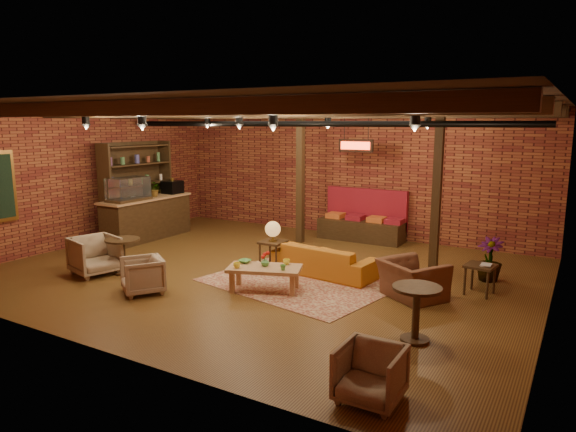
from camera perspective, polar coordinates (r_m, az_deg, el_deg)
The scene contains 28 objects.
floor at distance 10.11m, azimuth -2.85°, elevation -6.20°, with size 10.00×10.00×0.00m, color #3E230F.
ceiling at distance 9.70m, azimuth -3.02°, elevation 12.23°, with size 10.00×8.00×0.02m, color black.
wall_back at distance 13.28m, azimuth 6.60°, elevation 4.76°, with size 10.00×0.02×3.20m, color maroon.
wall_front at distance 6.84m, azimuth -21.62°, elevation -1.16°, with size 10.00×0.02×3.20m, color maroon.
wall_left at distance 13.19m, azimuth -21.47°, elevation 4.07°, with size 0.02×8.00×3.20m, color maroon.
wall_right at distance 8.21m, azimuth 27.69°, elevation 0.19°, with size 0.02×8.00×3.20m, color maroon.
ceiling_beams at distance 9.70m, azimuth -3.01°, elevation 11.52°, with size 9.80×6.40×0.22m, color black, non-canonical shape.
ceiling_pipe at distance 11.07m, azimuth 1.63°, elevation 10.20°, with size 0.12×0.12×9.60m, color black.
post_left at distance 12.30m, azimuth 1.39°, elevation 4.38°, with size 0.16×0.16×3.20m, color black.
post_right at distance 10.49m, azimuth 16.22°, elevation 2.94°, with size 0.16×0.16×3.20m, color black.
service_counter at distance 13.27m, azimuth -15.44°, elevation 0.96°, with size 0.80×2.50×1.60m, color black, non-canonical shape.
plant_counter at distance 13.28m, azimuth -14.61°, elevation 2.84°, with size 0.35×0.39×0.30m, color #337F33.
shelving_hutch at distance 13.57m, azimuth -16.40°, elevation 2.82°, with size 0.52×2.00×2.40m, color black, non-canonical shape.
banquette at distance 12.80m, azimuth 8.14°, elevation -0.47°, with size 2.10×0.70×1.00m, color maroon, non-canonical shape.
service_sign at distance 12.17m, azimuth 7.55°, elevation 7.77°, with size 0.86×0.06×0.30m, color red.
ceiling_spotlights at distance 9.70m, azimuth -3.00°, elevation 10.22°, with size 6.40×4.40×0.28m, color black, non-canonical shape.
rug at distance 9.46m, azimuth 1.30°, elevation -7.34°, with size 3.18×2.43×0.01m, color maroon.
sofa at distance 9.85m, azimuth 4.11°, elevation -4.89°, with size 2.01×0.79×0.59m, color #A95F17.
coffee_table at distance 8.91m, azimuth -2.69°, elevation -5.94°, with size 1.39×1.03×0.68m.
side_table_lamp at distance 10.09m, azimuth -1.70°, elevation -1.88°, with size 0.47×0.47×0.97m.
round_table_left at distance 10.39m, azimuth -17.86°, elevation -3.62°, with size 0.66×0.66×0.68m.
armchair_a at distance 10.52m, azimuth -20.66°, elevation -3.92°, with size 0.79×0.74×0.82m, color #C1B896.
armchair_b at distance 9.14m, azimuth -15.87°, elevation -6.18°, with size 0.66×0.62×0.68m, color #C1B896.
armchair_right at distance 8.76m, azimuth 13.66°, elevation -6.21°, with size 0.98×0.63×0.85m, color brown.
side_table_book at distance 9.28m, azimuth 20.60°, elevation -5.32°, with size 0.52×0.52×0.54m.
round_table_right at distance 7.08m, azimuth 14.07°, elevation -9.55°, with size 0.65×0.65×0.76m.
armchair_far at distance 5.63m, azimuth 9.13°, elevation -16.68°, with size 0.64×0.60×0.66m, color #C1B896.
plant_tall at distance 9.97m, azimuth 21.79°, elevation 0.03°, with size 1.37×1.37×2.44m, color #4C7F4C.
Camera 1 is at (5.32, -8.10, 2.88)m, focal length 32.00 mm.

